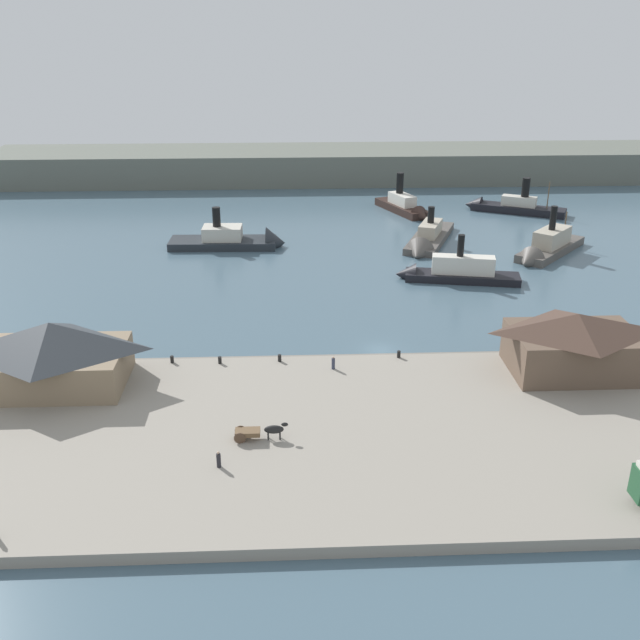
% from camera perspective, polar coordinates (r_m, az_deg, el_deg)
% --- Properties ---
extents(ground_plane, '(320.00, 320.00, 0.00)m').
position_cam_1_polar(ground_plane, '(97.10, 4.70, -2.35)').
color(ground_plane, '#476070').
extents(quay_promenade, '(110.00, 36.00, 1.20)m').
position_cam_1_polar(quay_promenade, '(77.63, 6.70, -8.82)').
color(quay_promenade, gray).
rests_on(quay_promenade, ground).
extents(seawall_edge, '(110.00, 0.80, 1.00)m').
position_cam_1_polar(seawall_edge, '(93.67, 4.97, -3.00)').
color(seawall_edge, slate).
rests_on(seawall_edge, ground).
extents(ferry_shed_east_terminal, '(16.35, 11.26, 7.83)m').
position_cam_1_polar(ferry_shed_east_terminal, '(89.10, -20.17, -2.48)').
color(ferry_shed_east_terminal, '#847056').
rests_on(ferry_shed_east_terminal, quay_promenade).
extents(ferry_shed_customs_shed, '(15.11, 10.28, 7.51)m').
position_cam_1_polar(ferry_shed_customs_shed, '(91.99, 19.30, -1.67)').
color(ferry_shed_customs_shed, brown).
rests_on(ferry_shed_customs_shed, quay_promenade).
extents(horse_cart, '(5.47, 1.51, 1.87)m').
position_cam_1_polar(horse_cart, '(74.82, -4.86, -8.67)').
color(horse_cart, brown).
rests_on(horse_cart, quay_promenade).
extents(pedestrian_standing_center, '(0.41, 0.41, 1.67)m').
position_cam_1_polar(pedestrian_standing_center, '(88.72, 1.05, -3.40)').
color(pedestrian_standing_center, '#33384C').
rests_on(pedestrian_standing_center, quay_promenade).
extents(pedestrian_near_east_shed, '(0.42, 0.42, 1.71)m').
position_cam_1_polar(pedestrian_near_east_shed, '(71.15, -7.93, -10.78)').
color(pedestrian_near_east_shed, '#232328').
rests_on(pedestrian_near_east_shed, quay_promenade).
extents(mooring_post_center_east, '(0.44, 0.44, 0.90)m').
position_cam_1_polar(mooring_post_center_east, '(90.86, -3.18, -2.99)').
color(mooring_post_center_east, black).
rests_on(mooring_post_center_east, quay_promenade).
extents(mooring_post_west, '(0.44, 0.44, 0.90)m').
position_cam_1_polar(mooring_post_west, '(91.04, -7.84, -3.13)').
color(mooring_post_west, black).
rests_on(mooring_post_west, quay_promenade).
extents(mooring_post_center_west, '(0.44, 0.44, 0.90)m').
position_cam_1_polar(mooring_post_center_west, '(92.26, 6.18, -2.68)').
color(mooring_post_center_west, black).
rests_on(mooring_post_center_west, quay_promenade).
extents(mooring_post_east, '(0.44, 0.44, 0.90)m').
position_cam_1_polar(mooring_post_east, '(92.24, -11.50, -3.03)').
color(mooring_post_east, black).
rests_on(mooring_post_east, quay_promenade).
extents(ferry_moored_west, '(18.03, 19.17, 10.72)m').
position_cam_1_polar(ferry_moored_west, '(140.93, 17.26, 5.42)').
color(ferry_moored_west, '#514C47').
rests_on(ferry_moored_west, ground).
extents(ferry_outer_harbor, '(20.98, 8.03, 9.34)m').
position_cam_1_polar(ferry_outer_harbor, '(123.84, 10.11, 3.71)').
color(ferry_outer_harbor, black).
rests_on(ferry_outer_harbor, ground).
extents(ferry_near_quay, '(22.22, 7.29, 10.02)m').
position_cam_1_polar(ferry_near_quay, '(141.17, -6.37, 6.21)').
color(ferry_near_quay, '#23282D').
rests_on(ferry_near_quay, ground).
extents(ferry_moored_east, '(11.05, 18.64, 9.87)m').
position_cam_1_polar(ferry_moored_east, '(166.08, 6.74, 8.79)').
color(ferry_moored_east, black).
rests_on(ferry_moored_east, ground).
extents(ferry_departing_north, '(13.97, 24.16, 8.94)m').
position_cam_1_polar(ferry_departing_north, '(142.30, 8.32, 6.16)').
color(ferry_departing_north, '#514C47').
rests_on(ferry_departing_north, ground).
extents(ferry_approaching_east, '(21.95, 13.93, 9.28)m').
position_cam_1_polar(ferry_approaching_east, '(171.69, 14.49, 8.63)').
color(ferry_approaching_east, black).
rests_on(ferry_approaching_east, ground).
extents(far_headland, '(180.00, 24.00, 8.00)m').
position_cam_1_polar(far_headland, '(201.02, 0.84, 12.08)').
color(far_headland, '#60665B').
rests_on(far_headland, ground).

